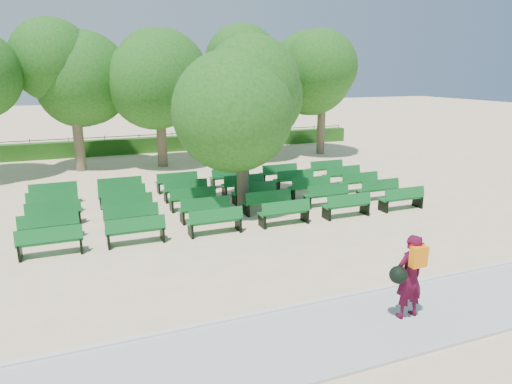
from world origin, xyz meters
TOP-DOWN VIEW (x-y plane):
  - ground at (0.00, 0.00)m, footprint 120.00×120.00m
  - paving at (0.00, -7.40)m, footprint 30.00×2.20m
  - curb at (0.00, -6.25)m, footprint 30.00×0.12m
  - hedge at (0.00, 14.00)m, footprint 26.00×0.70m
  - fence at (0.00, 14.40)m, footprint 26.00×0.10m
  - tree_line at (0.00, 10.00)m, footprint 21.80×6.80m
  - bench_array at (0.25, 1.42)m, footprint 1.68×0.61m
  - tree_among at (0.76, 0.83)m, footprint 4.03×4.03m
  - person at (1.19, -7.42)m, footprint 0.82×0.50m

SIDE VIEW (x-z plane):
  - ground at x=0.00m, z-range 0.00..0.00m
  - fence at x=0.00m, z-range -0.51..0.51m
  - tree_line at x=0.00m, z-range -3.52..3.52m
  - paving at x=0.00m, z-range 0.00..0.06m
  - curb at x=0.00m, z-range 0.00..0.10m
  - bench_array at x=0.25m, z-range -0.43..0.61m
  - hedge at x=0.00m, z-range 0.00..0.90m
  - person at x=1.19m, z-range 0.09..1.81m
  - tree_among at x=0.76m, z-range 0.99..6.64m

